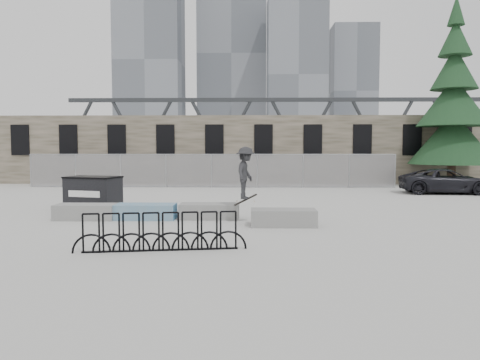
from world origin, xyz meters
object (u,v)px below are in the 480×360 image
(planter_center_left, at_px, (146,211))
(spruce_tree, at_px, (453,112))
(dumpster, at_px, (93,193))
(bike_rack, at_px, (161,232))
(planter_center_right, at_px, (210,210))
(skateboarder, at_px, (246,173))
(planter_far_left, at_px, (86,211))
(planter_offset, at_px, (283,217))
(suv, at_px, (446,181))

(planter_center_left, distance_m, spruce_tree, 21.07)
(dumpster, bearing_deg, bike_rack, -45.47)
(planter_center_right, relative_size, spruce_tree, 0.17)
(planter_center_left, height_order, bike_rack, bike_rack)
(skateboarder, bearing_deg, dumpster, 78.17)
(planter_center_left, distance_m, skateboarder, 3.67)
(planter_center_left, height_order, planter_center_right, same)
(planter_center_left, bearing_deg, planter_far_left, -177.54)
(dumpster, relative_size, bike_rack, 0.55)
(planter_center_right, distance_m, bike_rack, 5.03)
(planter_center_right, height_order, planter_offset, same)
(planter_center_left, distance_m, dumpster, 3.44)
(planter_center_left, height_order, dumpster, dumpster)
(spruce_tree, bearing_deg, planter_center_left, -140.06)
(bike_rack, height_order, skateboarder, skateboarder)
(planter_far_left, bearing_deg, suv, 30.05)
(planter_offset, bearing_deg, spruce_tree, 52.12)
(planter_offset, bearing_deg, planter_center_right, 149.59)
(bike_rack, height_order, spruce_tree, spruce_tree)
(bike_rack, xyz_separation_m, spruce_tree, (14.38, 18.07, 4.13))
(planter_offset, xyz_separation_m, suv, (9.24, 10.30, 0.37))
(planter_far_left, relative_size, skateboarder, 1.06)
(planter_offset, distance_m, skateboarder, 1.87)
(spruce_tree, distance_m, skateboarder, 18.87)
(bike_rack, relative_size, spruce_tree, 0.35)
(dumpster, relative_size, suv, 0.48)
(planter_center_left, bearing_deg, planter_center_right, 4.10)
(dumpster, height_order, bike_rack, dumpster)
(bike_rack, distance_m, suv, 18.57)
(planter_center_left, relative_size, dumpster, 0.90)
(bike_rack, bearing_deg, dumpster, 119.23)
(dumpster, distance_m, suv, 17.67)
(bike_rack, distance_m, spruce_tree, 23.46)
(spruce_tree, bearing_deg, planter_far_left, -143.19)
(planter_far_left, bearing_deg, planter_center_left, 2.46)
(planter_center_left, bearing_deg, planter_offset, -15.45)
(planter_center_right, bearing_deg, planter_offset, -30.41)
(planter_center_right, relative_size, suv, 0.43)
(planter_center_left, relative_size, planter_center_right, 1.00)
(planter_center_left, distance_m, bike_rack, 5.04)
(planter_far_left, xyz_separation_m, planter_center_left, (1.99, 0.09, 0.00))
(planter_far_left, relative_size, spruce_tree, 0.17)
(skateboarder, bearing_deg, bike_rack, 169.77)
(planter_offset, bearing_deg, skateboarder, 151.91)
(planter_center_right, height_order, dumpster, dumpster)
(planter_offset, height_order, suv, suv)
(planter_center_right, bearing_deg, skateboarder, -32.53)
(skateboarder, bearing_deg, planter_far_left, 98.67)
(planter_center_right, height_order, suv, suv)
(planter_center_right, xyz_separation_m, spruce_tree, (13.67, 13.09, 4.29))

